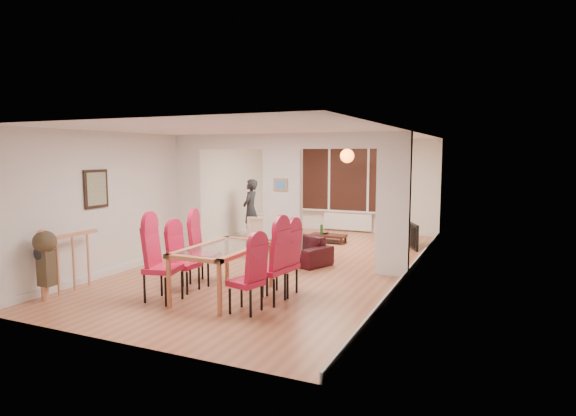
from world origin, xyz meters
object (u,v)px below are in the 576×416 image
Objects in this scene: bottle at (322,229)px; dining_chair_rc at (282,261)px; dining_chair_la at (163,263)px; television at (407,235)px; dining_chair_lb at (184,260)px; person at (251,209)px; dining_chair_ra at (246,277)px; dining_chair_rb at (268,264)px; armchair at (265,228)px; dining_chair_lc at (205,251)px; sofa at (288,247)px; coffee_table at (328,239)px; dining_table at (224,272)px; bowl at (325,233)px.

dining_chair_rc is at bearing -77.73° from bottle.
dining_chair_la reaches higher than television.
person is (-1.29, 4.59, 0.27)m from dining_chair_lb.
dining_chair_la reaches higher than dining_chair_rc.
dining_chair_rb reaches higher than dining_chair_ra.
dining_chair_la reaches higher than armchair.
dining_chair_lc is 1.10× the size of dining_chair_ra.
coffee_table is (0.08, 2.25, -0.17)m from sofa.
dining_chair_la is 0.76× the size of person.
dining_chair_la is at bearing 131.22° from television.
dining_chair_rc is (0.02, 0.45, -0.04)m from dining_chair_rb.
dining_table is 1.91× the size of coffee_table.
television is at bearing 7.51° from bottle.
dining_chair_rb is 5.36m from person.
dining_chair_ra is 5.43m from bottle.
bottle is at bearing 113.15° from dining_chair_ra.
dining_chair_rb is 0.61× the size of sofa.
sofa is 2.14m from bottle.
person is 2.00m from bowl.
dining_table is 1.46× the size of dining_chair_rb.
dining_chair_ra is 1.15× the size of coffee_table.
dining_chair_lb is 4.81× the size of bowl.
dining_chair_rc is at bearing 31.49° from dining_table.
dining_chair_lc is 5.26× the size of bowl.
bowl is at bearing 96.67° from armchair.
person is 5.72× the size of bottle.
dining_chair_rc reaches higher than armchair.
armchair is at bearing 102.81° from dining_chair_lb.
dining_chair_lb is at bearing -98.03° from coffee_table.
person is at bearing 91.34° from dining_chair_la.
sofa is (-0.88, 2.69, -0.30)m from dining_chair_rb.
dining_chair_rc reaches higher than television.
dining_chair_lb is at bearing -173.80° from dining_chair_rb.
dining_chair_la is 5.57× the size of bowl.
dining_chair_rc is 4.49m from bottle.
television is at bearing 90.02° from person.
dining_chair_rc is (1.52, 0.46, 0.03)m from dining_chair_lb.
dining_table is at bearing 135.55° from television.
television is at bearing 71.67° from sofa.
dining_chair_lc reaches higher than sofa.
dining_chair_la reaches higher than bottle.
dining_chair_ra is (1.42, -0.52, -0.00)m from dining_chair_lb.
dining_chair_rb reaches higher than bowl.
bowl is (0.03, 0.15, -0.11)m from bottle.
armchair is at bearing 123.21° from dining_chair_rb.
bottle is (-0.85, 5.36, -0.17)m from dining_chair_ra.
bottle reaches higher than bowl.
bowl is (1.88, 0.40, -0.55)m from person.
dining_chair_ra is at bearing -80.98° from bottle.
dining_chair_rc is at bearing 18.73° from armchair.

